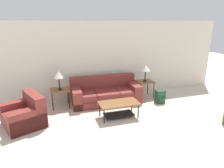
% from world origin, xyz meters
% --- Properties ---
extents(wall_back, '(9.09, 0.06, 2.60)m').
position_xyz_m(wall_back, '(0.00, 4.62, 1.30)').
color(wall_back, silver).
rests_on(wall_back, ground_plane).
extents(couch, '(2.23, 1.03, 0.82)m').
position_xyz_m(couch, '(-0.07, 4.02, 0.29)').
color(couch, maroon).
rests_on(couch, ground_plane).
extents(armchair, '(1.20, 1.27, 0.80)m').
position_xyz_m(armchair, '(-2.47, 3.14, 0.29)').
color(armchair, maroon).
rests_on(armchair, ground_plane).
extents(coffee_table, '(1.10, 0.57, 0.44)m').
position_xyz_m(coffee_table, '(-0.03, 2.81, 0.32)').
color(coffee_table, brown).
rests_on(coffee_table, ground_plane).
extents(side_table_left, '(0.57, 0.52, 0.58)m').
position_xyz_m(side_table_left, '(-1.51, 4.02, 0.52)').
color(side_table_left, brown).
rests_on(side_table_left, ground_plane).
extents(side_table_right, '(0.57, 0.52, 0.58)m').
position_xyz_m(side_table_right, '(1.37, 4.02, 0.52)').
color(side_table_right, brown).
rests_on(side_table_right, ground_plane).
extents(table_lamp_left, '(0.33, 0.33, 0.59)m').
position_xyz_m(table_lamp_left, '(-1.51, 4.02, 1.05)').
color(table_lamp_left, black).
rests_on(table_lamp_left, side_table_left).
extents(table_lamp_right, '(0.33, 0.33, 0.59)m').
position_xyz_m(table_lamp_right, '(1.37, 4.02, 1.05)').
color(table_lamp_right, black).
rests_on(table_lamp_right, side_table_right).
extents(backpack, '(0.29, 0.30, 0.42)m').
position_xyz_m(backpack, '(1.62, 3.39, 0.20)').
color(backpack, '#23472D').
rests_on(backpack, ground_plane).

